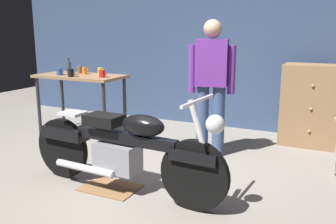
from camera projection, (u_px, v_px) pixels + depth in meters
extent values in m
plane|color=gray|center=(142.00, 191.00, 3.70)|extent=(12.00, 12.00, 0.00)
cube|color=#384C70|center=(230.00, 29.00, 5.82)|extent=(8.00, 0.12, 3.10)
cube|color=#99724C|center=(80.00, 76.00, 5.48)|extent=(1.30, 0.64, 0.04)
cylinder|color=#2D2D33|center=(39.00, 106.00, 5.60)|extent=(0.05, 0.05, 0.86)
cylinder|color=#2D2D33|center=(104.00, 114.00, 5.10)|extent=(0.05, 0.05, 0.86)
cylinder|color=#2D2D33|center=(63.00, 100.00, 6.05)|extent=(0.05, 0.05, 0.86)
cylinder|color=#2D2D33|center=(125.00, 107.00, 5.55)|extent=(0.05, 0.05, 0.86)
cylinder|color=black|center=(194.00, 175.00, 3.25)|extent=(0.64, 0.11, 0.64)
cylinder|color=black|center=(63.00, 148.00, 3.99)|extent=(0.64, 0.11, 0.64)
cube|color=black|center=(195.00, 156.00, 3.22)|extent=(0.45, 0.17, 0.10)
cube|color=black|center=(65.00, 133.00, 3.93)|extent=(0.53, 0.21, 0.12)
cube|color=gray|center=(118.00, 157.00, 3.64)|extent=(0.45, 0.27, 0.28)
cube|color=black|center=(125.00, 138.00, 3.55)|extent=(1.10, 0.17, 0.10)
ellipsoid|color=black|center=(143.00, 125.00, 3.42)|extent=(0.45, 0.25, 0.20)
cube|color=black|center=(104.00, 120.00, 3.64)|extent=(0.37, 0.26, 0.10)
cube|color=silver|center=(73.00, 113.00, 3.82)|extent=(0.25, 0.21, 0.03)
cylinder|color=silver|center=(201.00, 140.00, 3.15)|extent=(0.27, 0.07, 0.68)
cylinder|color=silver|center=(198.00, 101.00, 3.10)|extent=(0.07, 0.60, 0.03)
sphere|color=silver|center=(215.00, 124.00, 3.06)|extent=(0.16, 0.16, 0.16)
cylinder|color=silver|center=(85.00, 168.00, 3.69)|extent=(0.70, 0.11, 0.07)
cylinder|color=#3D5481|center=(218.00, 121.00, 4.64)|extent=(0.15, 0.15, 0.88)
cylinder|color=#3D5481|center=(202.00, 120.00, 4.69)|extent=(0.15, 0.15, 0.88)
cube|color=#72339E|center=(212.00, 63.00, 4.51)|extent=(0.42, 0.29, 0.56)
cylinder|color=#72339E|center=(232.00, 70.00, 4.47)|extent=(0.09, 0.09, 0.58)
cylinder|color=#72339E|center=(192.00, 69.00, 4.59)|extent=(0.09, 0.09, 0.58)
sphere|color=tan|center=(213.00, 29.00, 4.42)|extent=(0.22, 0.22, 0.22)
cube|color=#99724C|center=(313.00, 106.00, 5.04)|extent=(0.80, 0.44, 1.10)
sphere|color=tan|center=(313.00, 86.00, 4.77)|extent=(0.04, 0.04, 0.04)
sphere|color=tan|center=(311.00, 109.00, 4.83)|extent=(0.04, 0.04, 0.04)
sphere|color=tan|center=(309.00, 131.00, 4.90)|extent=(0.04, 0.04, 0.04)
cube|color=olive|center=(110.00, 188.00, 3.75)|extent=(0.56, 0.40, 0.01)
cylinder|color=yellow|center=(100.00, 71.00, 5.50)|extent=(0.08, 0.08, 0.10)
torus|color=yellow|center=(103.00, 71.00, 5.48)|extent=(0.06, 0.01, 0.06)
cylinder|color=brown|center=(80.00, 70.00, 5.67)|extent=(0.09, 0.09, 0.11)
torus|color=brown|center=(82.00, 69.00, 5.65)|extent=(0.06, 0.01, 0.06)
cylinder|color=black|center=(71.00, 73.00, 5.24)|extent=(0.08, 0.08, 0.11)
torus|color=black|center=(73.00, 73.00, 5.22)|extent=(0.06, 0.01, 0.06)
cylinder|color=#2D51AD|center=(60.00, 72.00, 5.44)|extent=(0.09, 0.09, 0.10)
torus|color=#2D51AD|center=(62.00, 71.00, 5.42)|extent=(0.06, 0.01, 0.06)
cylinder|color=red|center=(102.00, 74.00, 5.18)|extent=(0.09, 0.09, 0.10)
torus|color=red|center=(105.00, 73.00, 5.16)|extent=(0.06, 0.01, 0.06)
cylinder|color=orange|center=(84.00, 71.00, 5.55)|extent=(0.08, 0.08, 0.10)
torus|color=orange|center=(87.00, 71.00, 5.53)|extent=(0.06, 0.01, 0.06)
cylinder|color=#3F4C59|center=(69.00, 69.00, 5.45)|extent=(0.06, 0.06, 0.18)
cylinder|color=#3F4C59|center=(69.00, 61.00, 5.43)|extent=(0.03, 0.03, 0.05)
cylinder|color=black|center=(69.00, 59.00, 5.42)|extent=(0.03, 0.03, 0.01)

